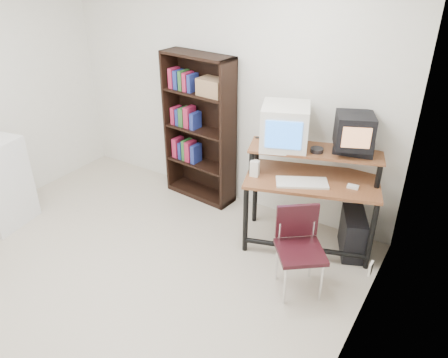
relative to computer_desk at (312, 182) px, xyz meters
The scene contains 16 objects.
floor 2.16m from the computer_desk, 127.49° to the right, with size 4.00×4.00×0.01m, color beige.
back_wall 1.44m from the computer_desk, 163.03° to the left, with size 4.00×0.01×2.60m, color silver.
right_wall 1.89m from the computer_desk, 64.97° to the right, with size 0.01×4.00×2.60m, color silver.
computer_desk is the anchor object (origin of this frame).
crt_monitor 0.58m from the computer_desk, behind, with size 0.56×0.56×0.41m.
vcr 0.49m from the computer_desk, 38.97° to the left, with size 0.36×0.26×0.08m, color black.
crt_tv 0.61m from the computer_desk, 33.39° to the left, with size 0.43×0.42×0.31m.
cd_spindle 0.31m from the computer_desk, 91.09° to the left, with size 0.12×0.12×0.05m, color #26262B.
keyboard 0.17m from the computer_desk, 103.32° to the right, with size 0.47×0.21×0.04m, color silver.
mousepad 0.37m from the computer_desk, ahead, with size 0.22×0.18×0.01m, color black.
mouse 0.39m from the computer_desk, ahead, with size 0.10×0.06×0.03m, color white.
desk_speaker 0.56m from the computer_desk, 152.30° to the right, with size 0.08×0.07×0.17m, color silver.
pc_tower 0.65m from the computer_desk, ahead, with size 0.20×0.45×0.42m, color black.
school_chair 0.72m from the computer_desk, 75.46° to the right, with size 0.54×0.54×0.76m.
bookshelf 1.47m from the computer_desk, behind, with size 0.86×0.36×1.68m.
wall_outlet 0.96m from the computer_desk, 32.29° to the right, with size 0.02×0.08×0.12m, color beige.
Camera 1 is at (2.45, -1.90, 2.68)m, focal length 35.00 mm.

